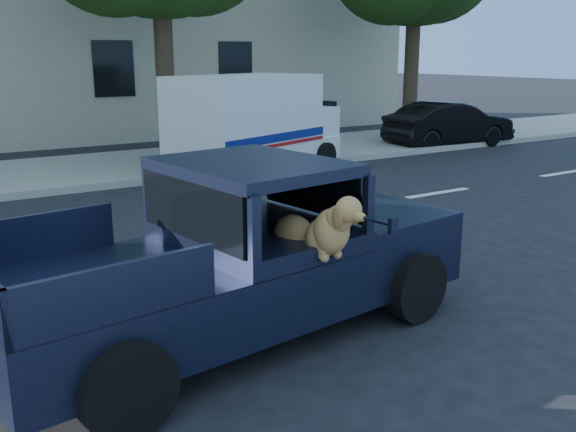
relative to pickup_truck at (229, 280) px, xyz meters
The scene contains 5 objects.
ground 1.70m from the pickup_truck, behind, with size 120.00×120.00×0.00m, color black.
lane_stripes 3.64m from the pickup_truck, 83.46° to the left, with size 21.60×0.14×0.01m, color silver, non-canonical shape.
pickup_truck is the anchor object (origin of this frame).
mail_truck 8.28m from the pickup_truck, 58.70° to the left, with size 4.38×3.14×2.19m.
parked_sedan 13.94m from the pickup_truck, 35.29° to the left, with size 3.90×1.36×1.29m, color black.
Camera 1 is at (-1.03, -5.28, 2.65)m, focal length 40.00 mm.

